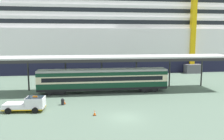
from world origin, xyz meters
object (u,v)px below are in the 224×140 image
object	(u,v)px
quay_bollard	(63,101)
service_truck	(28,104)
cruise_ship	(111,29)
train_carriage	(103,79)
traffic_cone_near	(64,102)
dockside_crane	(196,2)
traffic_cone_mid	(95,113)

from	to	relation	value
quay_bollard	service_truck	bearing A→B (deg)	-151.32
service_truck	quay_bollard	world-z (taller)	service_truck
cruise_ship	quay_bollard	world-z (taller)	cruise_ship
train_carriage	service_truck	bearing A→B (deg)	-139.42
train_carriage	traffic_cone_near	distance (m)	9.17
quay_bollard	cruise_ship	bearing A→B (deg)	74.00
dockside_crane	train_carriage	bearing A→B (deg)	-143.11
traffic_cone_mid	quay_bollard	world-z (taller)	quay_bollard
train_carriage	traffic_cone_near	size ratio (longest dim) A/B	35.47
traffic_cone_near	traffic_cone_mid	distance (m)	6.77
cruise_ship	traffic_cone_near	world-z (taller)	cruise_ship
traffic_cone_near	service_truck	bearing A→B (deg)	-149.11
train_carriage	service_truck	size ratio (longest dim) A/B	4.19
dockside_crane	traffic_cone_near	bearing A→B (deg)	-141.15
traffic_cone_mid	quay_bollard	xyz separation A→B (m)	(-4.31, 5.05, 0.17)
train_carriage	traffic_cone_mid	distance (m)	12.20
train_carriage	traffic_cone_mid	world-z (taller)	train_carriage
cruise_ship	service_truck	world-z (taller)	cruise_ship
train_carriage	quay_bollard	bearing A→B (deg)	-133.35
cruise_ship	train_carriage	xyz separation A→B (m)	(-5.82, -35.88, -10.17)
service_truck	dockside_crane	xyz separation A→B (m)	(37.20, 29.04, 17.93)
cruise_ship	dockside_crane	world-z (taller)	dockside_crane
traffic_cone_mid	traffic_cone_near	bearing A→B (deg)	127.05
cruise_ship	quay_bollard	size ratio (longest dim) A/B	132.33
service_truck	traffic_cone_near	size ratio (longest dim) A/B	8.46
traffic_cone_near	traffic_cone_mid	xyz separation A→B (m)	(4.08, -5.40, 0.04)
service_truck	quay_bollard	size ratio (longest dim) A/B	5.55
service_truck	dockside_crane	world-z (taller)	dockside_crane
cruise_ship	quay_bollard	xyz separation A→B (m)	(-12.24, -42.68, -11.96)
traffic_cone_near	quay_bollard	world-z (taller)	quay_bollard
cruise_ship	traffic_cone_mid	distance (m)	49.88
cruise_ship	dockside_crane	size ratio (longest dim) A/B	2.04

